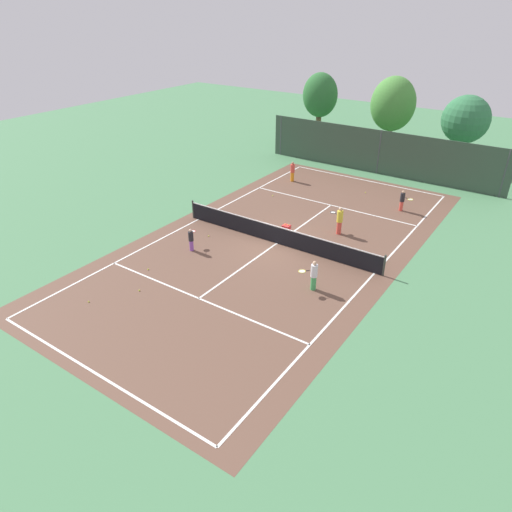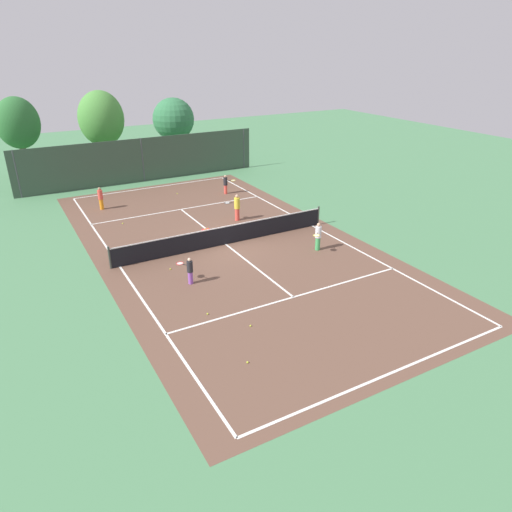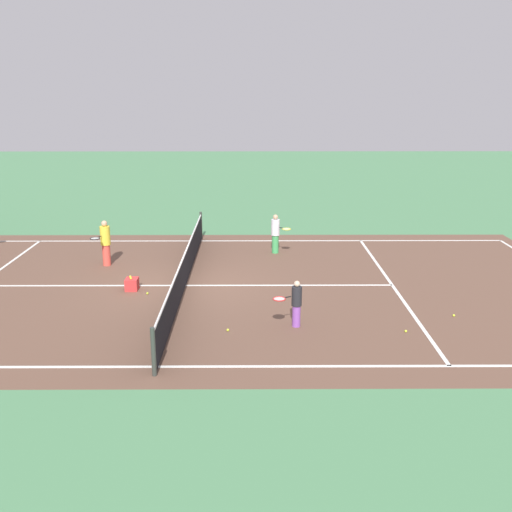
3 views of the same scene
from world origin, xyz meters
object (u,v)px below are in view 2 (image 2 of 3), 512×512
Objects in this scene: player_4 at (318,236)px; tennis_ball_2 at (204,240)px; tennis_ball_4 at (170,269)px; ball_crate at (207,233)px; player_0 at (237,207)px; tennis_ball_5 at (177,194)px; player_1 at (189,270)px; tennis_ball_0 at (123,223)px; player_2 at (226,184)px; tennis_ball_1 at (250,326)px; tennis_ball_3 at (208,314)px; player_3 at (101,198)px; tennis_ball_6 at (248,362)px.

tennis_ball_2 is (-4.52, 3.96, -0.72)m from player_4.
tennis_ball_4 is (-7.27, 1.47, -0.72)m from player_4.
ball_crate is 0.69m from tennis_ball_2.
player_0 reaches higher than tennis_ball_5.
tennis_ball_0 is (-0.64, 8.78, -0.61)m from player_1.
player_1 is 13.34m from player_2.
player_2 is at bearing 67.12° from tennis_ball_1.
ball_crate is at bearing 76.20° from tennis_ball_1.
player_1 is at bearing -85.84° from tennis_ball_0.
tennis_ball_4 is (0.10, 4.45, 0.00)m from tennis_ball_3.
player_2 is 8.31m from player_3.
player_2 is 19.81× the size of tennis_ball_3.
tennis_ball_5 is (4.85, 4.03, 0.00)m from tennis_ball_0.
player_2 is at bearing 17.36° from tennis_ball_0.
player_0 is 7.25m from tennis_ball_4.
player_0 reaches higher than ball_crate.
tennis_ball_3 is (-1.04, 1.55, 0.00)m from tennis_ball_1.
tennis_ball_6 is (-3.34, -10.88, -0.15)m from ball_crate.
tennis_ball_1 and tennis_ball_5 have the same top height.
ball_crate is at bearing 52.23° from tennis_ball_2.
player_0 is 23.84× the size of tennis_ball_3.
player_4 is at bearing -77.58° from tennis_ball_5.
player_1 is 0.85× the size of player_4.
player_3 is 3.34× the size of ball_crate.
tennis_ball_4 is (-2.75, -2.49, 0.00)m from tennis_ball_2.
player_3 is at bearing -171.65° from tennis_ball_5.
tennis_ball_6 is at bearing -105.82° from tennis_ball_2.
tennis_ball_5 is (1.75, 8.61, 0.00)m from tennis_ball_2.
player_2 is 16.86m from tennis_ball_1.
tennis_ball_0 is 11.52m from tennis_ball_3.
ball_crate is 6.45× the size of tennis_ball_1.
player_3 is 16.43m from tennis_ball_1.
player_0 is 13.62m from tennis_ball_6.
player_2 is 0.92× the size of player_3.
player_3 is 21.57× the size of tennis_ball_0.
tennis_ball_1 is (1.72, -16.32, -0.70)m from player_3.
player_1 is at bearing 85.55° from tennis_ball_6.
tennis_ball_5 is (4.21, 12.81, -0.61)m from player_1.
player_4 reaches higher than tennis_ball_1.
ball_crate is 6.45× the size of tennis_ball_3.
tennis_ball_4 is 11.98m from tennis_ball_5.
player_4 is 21.91× the size of tennis_ball_2.
player_3 reaches higher than player_2.
tennis_ball_0 is at bearing -82.42° from player_3.
tennis_ball_3 is 1.00× the size of tennis_ball_5.
ball_crate reaches higher than tennis_ball_4.
tennis_ball_5 is (-2.99, 1.58, -0.65)m from player_2.
tennis_ball_6 is (-1.13, -1.86, 0.00)m from tennis_ball_1.
tennis_ball_4 is at bearing 99.81° from player_1.
player_2 is at bearing 55.98° from tennis_ball_2.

